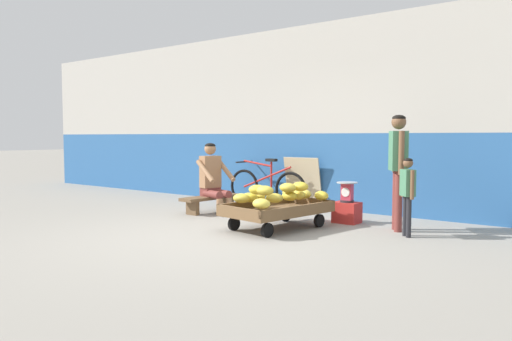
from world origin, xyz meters
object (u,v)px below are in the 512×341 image
banana_cart (277,211)px  customer_child (408,188)px  customer_adult (398,159)px  bicycle_near_left (267,186)px  vendor_seated (213,178)px  plastic_crate (347,212)px  low_bench (211,200)px  sign_board (303,183)px  weighing_scale (347,192)px

banana_cart → customer_child: 1.72m
customer_adult → customer_child: 0.52m
bicycle_near_left → customer_child: size_ratio=1.69×
vendor_seated → plastic_crate: size_ratio=3.17×
low_bench → customer_adult: 3.17m
bicycle_near_left → sign_board: bearing=20.4°
low_bench → bicycle_near_left: bearing=74.6°
plastic_crate → sign_board: size_ratio=0.41×
low_bench → sign_board: (0.94, 1.37, 0.24)m
customer_child → vendor_seated: bearing=-179.8°
weighing_scale → customer_adult: bearing=-9.9°
plastic_crate → sign_board: 1.64m
banana_cart → low_bench: banana_cart is taller
plastic_crate → bicycle_near_left: bicycle_near_left is taller
low_bench → weighing_scale: size_ratio=3.74×
customer_adult → bicycle_near_left: bearing=163.0°
banana_cart → customer_child: customer_child is taller
plastic_crate → weighing_scale: (-0.00, -0.00, 0.30)m
plastic_crate → sign_board: sign_board is taller
banana_cart → customer_adult: (1.34, 0.85, 0.71)m
weighing_scale → bicycle_near_left: bearing=160.2°
banana_cart → sign_board: (-0.78, 1.92, 0.20)m
bicycle_near_left → customer_adult: bearing=-17.0°
plastic_crate → customer_child: bearing=-23.2°
plastic_crate → sign_board: (-1.32, 0.93, 0.29)m
vendor_seated → weighing_scale: (2.17, 0.46, -0.11)m
low_bench → sign_board: size_ratio=1.27×
plastic_crate → bicycle_near_left: bearing=160.2°
banana_cart → plastic_crate: (0.54, 0.99, -0.09)m
sign_board → customer_adult: (2.12, -1.07, 0.51)m
vendor_seated → customer_adult: 3.02m
plastic_crate → vendor_seated: bearing=-168.0°
low_bench → customer_adult: (3.06, 0.30, 0.75)m
banana_cart → vendor_seated: (-1.63, 0.52, 0.33)m
bicycle_near_left → customer_child: (2.99, -1.15, 0.25)m
customer_adult → customer_child: size_ratio=1.56×
sign_board → customer_adult: customer_adult is taller
banana_cart → weighing_scale: size_ratio=5.19×
sign_board → vendor_seated: bearing=-121.4°
banana_cart → sign_board: size_ratio=1.75×
vendor_seated → sign_board: 1.64m
vendor_seated → customer_adult: (2.98, 0.32, 0.38)m
customer_adult → customer_child: bearing=-51.3°
banana_cart → plastic_crate: size_ratio=4.32×
vendor_seated → customer_child: 3.22m
banana_cart → low_bench: (-1.72, 0.55, -0.04)m
low_bench → vendor_seated: vendor_seated is taller
bicycle_near_left → vendor_seated: bearing=-101.2°
vendor_seated → low_bench: bearing=165.5°
sign_board → bicycle_near_left: bearing=-159.6°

